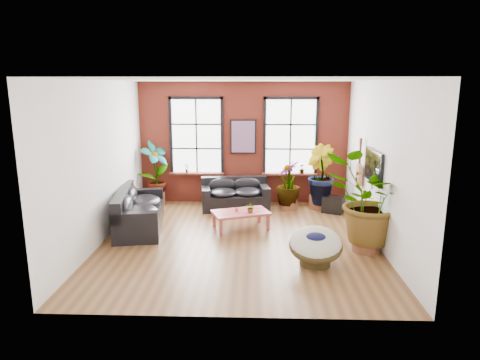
{
  "coord_description": "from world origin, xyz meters",
  "views": [
    {
      "loc": [
        0.35,
        -9.03,
        3.39
      ],
      "look_at": [
        0.0,
        0.6,
        1.25
      ],
      "focal_mm": 32.0,
      "sensor_mm": 36.0,
      "label": 1
    }
  ],
  "objects_px": {
    "coffee_table": "(241,214)",
    "papasan_chair": "(316,245)",
    "sofa_back": "(235,195)",
    "sofa_left": "(137,211)"
  },
  "relations": [
    {
      "from": "sofa_back",
      "to": "sofa_left",
      "type": "distance_m",
      "value": 2.91
    },
    {
      "from": "sofa_back",
      "to": "coffee_table",
      "type": "relative_size",
      "value": 1.31
    },
    {
      "from": "sofa_back",
      "to": "coffee_table",
      "type": "bearing_deg",
      "value": -91.23
    },
    {
      "from": "sofa_back",
      "to": "coffee_table",
      "type": "height_order",
      "value": "sofa_back"
    },
    {
      "from": "sofa_back",
      "to": "papasan_chair",
      "type": "height_order",
      "value": "sofa_back"
    },
    {
      "from": "coffee_table",
      "to": "papasan_chair",
      "type": "distance_m",
      "value": 2.57
    },
    {
      "from": "papasan_chair",
      "to": "sofa_back",
      "type": "bearing_deg",
      "value": 122.2
    },
    {
      "from": "sofa_left",
      "to": "papasan_chair",
      "type": "bearing_deg",
      "value": -126.25
    },
    {
      "from": "coffee_table",
      "to": "sofa_back",
      "type": "bearing_deg",
      "value": 76.92
    },
    {
      "from": "sofa_left",
      "to": "papasan_chair",
      "type": "xyz_separation_m",
      "value": [
        4.0,
        -2.03,
        -0.03
      ]
    }
  ]
}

